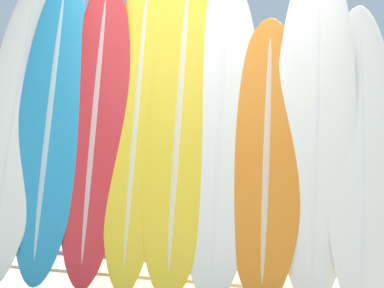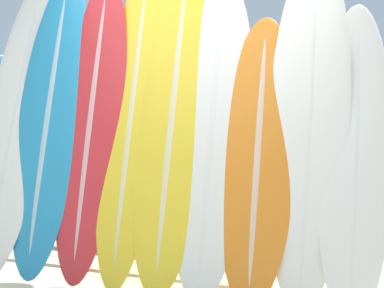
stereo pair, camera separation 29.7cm
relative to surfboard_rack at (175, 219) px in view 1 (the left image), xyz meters
The scene contains 15 objects.
ocean_water 39.06m from the surfboard_rack, 89.84° to the left, with size 120.00×60.00×0.01m.
surfboard_rack is the anchor object (origin of this frame).
surfboard_slot_0 1.51m from the surfboard_rack, behind, with size 0.57×1.16×2.39m.
surfboard_slot_1 1.24m from the surfboard_rack, behind, with size 0.57×1.01×2.37m.
surfboard_slot_2 0.95m from the surfboard_rack, behind, with size 0.53×0.94×2.34m.
surfboard_slot_3 0.83m from the surfboard_rack, 158.02° to the left, with size 0.50×1.06×2.47m.
surfboard_slot_4 0.76m from the surfboard_rack, 82.90° to the left, with size 0.59×1.09×2.45m.
surfboard_slot_5 0.76m from the surfboard_rack, 15.40° to the left, with size 0.59×1.00×2.31m.
surfboard_slot_6 0.85m from the surfboard_rack, ahead, with size 0.55×0.87×2.00m.
surfboard_slot_7 1.27m from the surfboard_rack, ahead, with size 0.57×0.94×2.48m.
surfboard_slot_8 1.44m from the surfboard_rack, ahead, with size 0.50×0.98×2.08m.
person_near_water 8.67m from the surfboard_rack, 75.98° to the left, with size 0.27×0.23×1.60m.
person_mid_beach 6.52m from the surfboard_rack, 91.83° to the left, with size 0.30×0.27×1.77m.
person_far_left 4.11m from the surfboard_rack, 126.39° to the left, with size 0.24×0.30×1.80m.
person_far_right 3.51m from the surfboard_rack, 78.36° to the left, with size 0.27×0.27×1.60m.
Camera 1 is at (0.54, -2.82, 1.77)m, focal length 42.00 mm.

